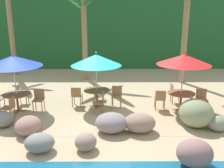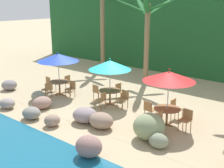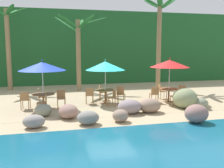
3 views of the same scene
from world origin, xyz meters
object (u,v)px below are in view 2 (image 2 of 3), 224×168
at_px(chair_blue_right, 47,89).
at_px(chair_teal_inland, 120,90).
at_px(chair_teal_right, 102,99).
at_px(umbrella_teal, 110,65).
at_px(palm_tree_nearest, 103,18).
at_px(dining_table_teal, 110,93).
at_px(dining_table_red, 167,111).
at_px(chair_red_inland, 175,108).
at_px(palm_tree_second, 147,27).
at_px(chair_blue_inland, 69,82).
at_px(chair_blue_left, 50,83).
at_px(chair_red_seaward, 186,118).
at_px(chair_red_left, 149,109).
at_px(chair_teal_seaward, 124,98).
at_px(umbrella_red, 169,76).
at_px(dining_table_blue, 59,84).
at_px(chair_teal_left, 97,91).
at_px(umbrella_blue, 58,57).
at_px(chair_red_right, 157,120).
at_px(chair_blue_seaward, 71,88).

xyz_separation_m(chair_blue_right, chair_teal_inland, (3.12, 2.24, 0.00)).
bearing_deg(chair_teal_right, umbrella_teal, 102.29).
relative_size(chair_teal_right, palm_tree_nearest, 0.15).
bearing_deg(dining_table_teal, dining_table_red, -7.37).
bearing_deg(chair_red_inland, palm_tree_second, 135.62).
height_order(chair_blue_inland, chair_blue_left, same).
bearing_deg(chair_red_seaward, chair_blue_left, -179.47).
relative_size(chair_teal_inland, palm_tree_nearest, 0.15).
bearing_deg(dining_table_teal, chair_red_left, -10.21).
height_order(dining_table_teal, chair_teal_inland, chair_teal_inland).
height_order(chair_teal_seaward, chair_red_seaward, same).
relative_size(umbrella_red, chair_red_seaward, 2.79).
bearing_deg(umbrella_red, dining_table_blue, -179.29).
height_order(umbrella_teal, palm_tree_nearest, palm_tree_nearest).
xyz_separation_m(chair_red_seaward, chair_red_left, (-1.71, -0.04, 0.00)).
bearing_deg(dining_table_red, dining_table_blue, -179.29).
bearing_deg(chair_teal_left, palm_tree_second, 90.61).
bearing_deg(chair_teal_inland, chair_teal_left, -133.12).
height_order(umbrella_blue, chair_red_left, umbrella_blue).
relative_size(umbrella_blue, chair_red_inland, 2.75).
height_order(dining_table_blue, chair_teal_inland, chair_teal_inland).
bearing_deg(chair_red_right, chair_blue_inland, 166.76).
xyz_separation_m(dining_table_blue, chair_teal_seaward, (4.05, 0.54, -0.10)).
distance_m(chair_teal_right, chair_red_left, 2.46).
relative_size(chair_blue_seaward, umbrella_red, 0.36).
bearing_deg(umbrella_red, chair_red_inland, 94.74).
distance_m(dining_table_blue, chair_red_left, 5.80).
bearing_deg(dining_table_blue, umbrella_red, 0.71).
height_order(umbrella_blue, dining_table_blue, umbrella_blue).
xyz_separation_m(chair_blue_left, umbrella_teal, (4.05, 0.51, 1.50)).
bearing_deg(chair_red_seaward, chair_teal_right, -174.44).
relative_size(chair_blue_seaward, palm_tree_nearest, 0.15).
xyz_separation_m(chair_blue_seaward, chair_blue_left, (-1.70, -0.07, 0.00)).
xyz_separation_m(chair_blue_left, chair_red_right, (7.54, -0.79, 0.00)).
relative_size(umbrella_red, chair_red_right, 2.79).
height_order(chair_blue_seaward, chair_red_seaward, same).
bearing_deg(chair_teal_left, chair_blue_right, -149.27).
height_order(chair_teal_left, chair_red_inland, same).
bearing_deg(dining_table_red, chair_red_inland, 94.74).
bearing_deg(dining_table_red, umbrella_teal, 172.63).
distance_m(chair_teal_right, chair_red_inland, 3.44).
bearing_deg(chair_blue_right, chair_teal_right, 9.34).
distance_m(chair_blue_seaward, umbrella_teal, 2.82).
height_order(chair_blue_right, palm_tree_second, palm_tree_second).
bearing_deg(chair_red_left, chair_teal_inland, 153.47).
xyz_separation_m(dining_table_blue, dining_table_teal, (3.19, 0.53, 0.00)).
relative_size(chair_teal_left, chair_red_left, 1.00).
bearing_deg(chair_teal_left, palm_tree_nearest, 129.05).
distance_m(umbrella_red, chair_red_seaward, 1.81).
bearing_deg(chair_blue_seaward, chair_teal_inland, 29.40).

